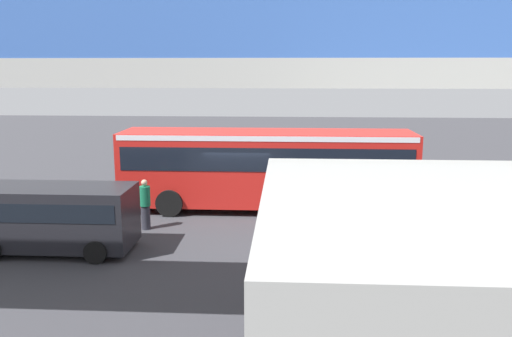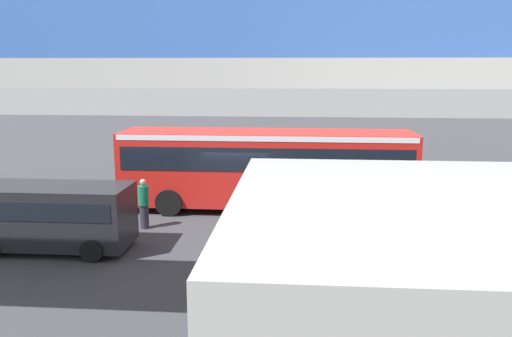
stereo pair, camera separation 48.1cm
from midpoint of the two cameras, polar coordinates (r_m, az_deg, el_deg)
name	(u,v)px [view 1 (the left image)]	position (r m, az deg, el deg)	size (l,w,h in m)	color
ground	(239,210)	(21.18, -2.50, -4.55)	(80.00, 80.00, 0.00)	#38383D
city_bus	(267,163)	(20.96, 0.50, 0.58)	(11.54, 2.85, 3.15)	red
parked_van	(55,214)	(17.54, -21.64, -4.62)	(4.80, 2.17, 2.05)	black
bicycle_red	(478,225)	(19.43, 22.25, -5.66)	(1.77, 0.44, 0.96)	black
bicycle_black	(478,247)	(17.11, 22.15, -7.87)	(1.77, 0.44, 0.96)	black
bicycle_blue	(486,259)	(16.17, 22.79, -9.02)	(1.77, 0.44, 0.96)	black
pedestrian	(145,205)	(19.02, -12.61, -3.84)	(0.38, 0.38, 1.79)	#2D2D38
traffic_sign	(325,152)	(23.72, 6.86, 1.74)	(0.08, 0.60, 2.80)	slate
lane_dash_leftmost	(421,194)	(24.94, 16.93, -2.63)	(2.00, 0.20, 0.01)	silver
lane_dash_left	(333,193)	(24.31, 7.72, -2.59)	(2.00, 0.20, 0.01)	silver
lane_dash_centre	(245,191)	(24.33, -1.72, -2.48)	(2.00, 0.20, 0.01)	silver
lane_dash_right	(160,190)	(24.99, -10.90, -2.32)	(2.00, 0.20, 0.01)	silver
lane_dash_rightmost	(76,189)	(26.26, -19.40, -2.11)	(2.00, 0.20, 0.01)	silver
pedestrian_overpass	(190,94)	(10.43, -8.43, 7.96)	(28.18, 2.60, 6.91)	#9E9E99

